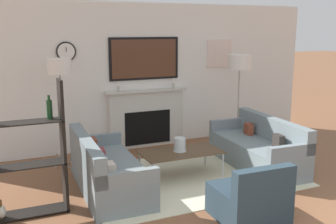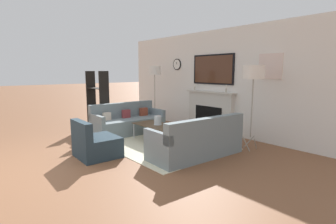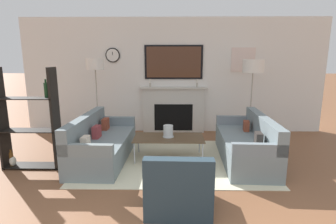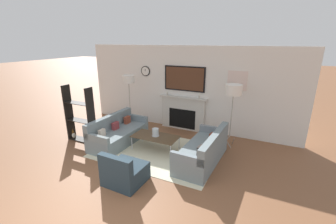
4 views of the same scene
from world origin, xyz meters
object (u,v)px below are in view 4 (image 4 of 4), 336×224
Objects in this scene: couch_right at (204,152)px; armchair at (124,172)px; floor_lamp_left at (129,80)px; coffee_table at (155,137)px; floor_lamp_right at (234,90)px; hurricane_candle at (155,133)px; shelf_unit at (80,117)px; couch_left at (118,134)px.

couch_right is 1.95m from armchair.
couch_right is 3.44m from floor_lamp_left.
coffee_table is 0.70× the size of floor_lamp_right.
coffee_table is at bearing -70.98° from hurricane_candle.
couch_right is 1.81m from floor_lamp_right.
shelf_unit reaches higher than couch_right.
hurricane_candle is (1.18, 0.10, 0.21)m from couch_left.
armchair is at bearing -129.04° from couch_right.
couch_right is at bearing 5.37° from shelf_unit.
couch_right is (2.55, -0.00, 0.01)m from couch_left.
couch_left is at bearing 179.90° from couch_right.
floor_lamp_right is at bearing 31.83° from hurricane_candle.
hurricane_candle is 2.29m from shelf_unit.
floor_lamp_right is (2.94, 1.20, 1.31)m from couch_left.
floor_lamp_right is (3.32, 0.00, -0.03)m from floor_lamp_left.
armchair is 0.44× the size of floor_lamp_left.
coffee_table is (1.19, 0.08, 0.10)m from couch_left.
couch_left is 1.19m from coffee_table.
hurricane_candle is (-1.37, 0.11, 0.20)m from couch_right.
floor_lamp_right is (1.76, 1.09, 1.10)m from hurricane_candle.
floor_lamp_right reaches higher than couch_right.
floor_lamp_right is at bearing 0.00° from floor_lamp_left.
coffee_table is at bearing 94.95° from armchair.
armchair is (-1.23, -1.51, -0.04)m from couch_right.
hurricane_candle is at bearing 11.33° from shelf_unit.
couch_right is 2.45× the size of armchair.
couch_left is 2.55m from couch_right.
couch_right is at bearing -4.52° from hurricane_candle.
couch_left is 1.15× the size of shelf_unit.
floor_lamp_right reaches higher than couch_left.
hurricane_candle is 0.12× the size of floor_lamp_left.
floor_lamp_right is (0.39, 1.20, 1.30)m from couch_right.
shelf_unit reaches higher than hurricane_candle.
floor_lamp_right is at bearing 32.56° from coffee_table.
couch_left is at bearing -72.31° from floor_lamp_left.
shelf_unit is (-1.06, -0.34, 0.46)m from couch_left.
shelf_unit is at bearing 153.79° from armchair.
couch_left is 1.20m from hurricane_candle.
floor_lamp_right reaches higher than hurricane_candle.
coffee_table is 0.69× the size of floor_lamp_left.
shelf_unit reaches higher than couch_left.
armchair is 3.43m from floor_lamp_right.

